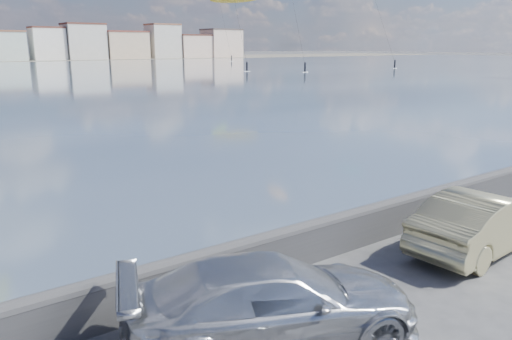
{
  "coord_description": "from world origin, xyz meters",
  "views": [
    {
      "loc": [
        -6.16,
        -5.89,
        5.27
      ],
      "look_at": [
        1.0,
        4.0,
        2.2
      ],
      "focal_mm": 35.0,
      "sensor_mm": 36.0,
      "label": 1
    }
  ],
  "objects": [
    {
      "name": "ground",
      "position": [
        0.0,
        0.0,
        0.0
      ],
      "size": [
        700.0,
        700.0,
        0.0
      ],
      "primitive_type": "plane",
      "color": "#333335",
      "rests_on": "ground"
    },
    {
      "name": "seawall",
      "position": [
        0.0,
        2.7,
        0.58
      ],
      "size": [
        400.0,
        0.36,
        1.08
      ],
      "color": "#28282B",
      "rests_on": "ground"
    },
    {
      "name": "car_champagne",
      "position": [
        5.86,
        0.61,
        0.8
      ],
      "size": [
        4.94,
        2.02,
        1.59
      ],
      "primitive_type": "imported",
      "rotation": [
        0.0,
        0.0,
        1.64
      ],
      "color": "#C6BC84",
      "rests_on": "ground"
    },
    {
      "name": "kitesurfer_10",
      "position": [
        55.46,
        87.05,
        14.56
      ],
      "size": [
        11.29,
        10.97,
        15.91
      ],
      "color": "#BF8C19",
      "rests_on": "ground"
    },
    {
      "name": "car_silver",
      "position": [
        -1.14,
        0.51,
        0.78
      ],
      "size": [
        5.83,
        3.96,
        1.57
      ],
      "primitive_type": "imported",
      "rotation": [
        0.0,
        0.0,
        1.21
      ],
      "color": "#B0B3B8",
      "rests_on": "ground"
    }
  ]
}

